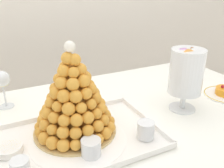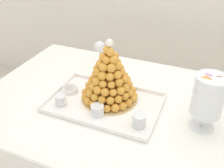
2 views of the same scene
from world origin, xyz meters
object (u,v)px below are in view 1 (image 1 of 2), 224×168
Objects in this scene: dessert_cup_left at (20,168)px; dessert_cup_mid_left at (91,148)px; wine_glass at (2,81)px; croquembouche at (73,99)px; macaron_goblet at (186,72)px; serving_tray at (78,139)px; creme_brulee_ramekin at (9,149)px; dessert_cup_centre at (146,130)px.

dessert_cup_left is 0.85× the size of dessert_cup_mid_left.
wine_glass reaches higher than dessert_cup_mid_left.
wine_glass is (-0.19, 0.31, -0.02)m from croquembouche.
dessert_cup_mid_left is at bearing -2.00° from dessert_cup_left.
macaron_goblet is 0.72m from wine_glass.
dessert_cup_mid_left is (0.00, -0.14, -0.10)m from croquembouche.
serving_tray is 0.21m from dessert_cup_left.
dessert_cup_mid_left is at bearing -165.63° from macaron_goblet.
serving_tray is 0.21m from creme_brulee_ramekin.
croquembouche reaches higher than dessert_cup_left.
serving_tray is 1.69× the size of croquembouche.
dessert_cup_centre is at bearing -34.60° from croquembouche.
wine_glass reaches higher than creme_brulee_ramekin.
croquembouche is 0.17m from dessert_cup_mid_left.
croquembouche is 0.36m from wine_glass.
wine_glass is at bearing 118.09° from serving_tray.
croquembouche reaches higher than creme_brulee_ramekin.
serving_tray is 2.04× the size of macaron_goblet.
dessert_cup_centre reaches higher than creme_brulee_ramekin.
dessert_cup_centre is 0.22× the size of macaron_goblet.
dessert_cup_centre is at bearing -16.11° from creme_brulee_ramekin.
macaron_goblet is (0.64, 0.11, 0.13)m from dessert_cup_left.
croquembouche is at bearing 176.65° from macaron_goblet.
dessert_cup_left is at bearing -146.01° from croquembouche.
croquembouche reaches higher than macaron_goblet.
creme_brulee_ramekin is at bearing -93.45° from wine_glass.
dessert_cup_centre reaches higher than dessert_cup_mid_left.
macaron_goblet is at bearing 2.50° from serving_tray.
dessert_cup_left is (-0.19, -0.09, 0.02)m from serving_tray.
creme_brulee_ramekin is (-0.02, 0.12, -0.01)m from dessert_cup_left.
dessert_cup_centre is 0.30m from macaron_goblet.
croquembouche reaches higher than serving_tray.
dessert_cup_mid_left is at bearing -178.60° from dessert_cup_centre.
dessert_cup_left reaches higher than creme_brulee_ramekin.
dessert_cup_left is 0.20m from dessert_cup_mid_left.
croquembouche is at bearing 82.02° from serving_tray.
macaron_goblet reaches higher than creme_brulee_ramekin.
croquembouche is 5.46× the size of dessert_cup_centre.
dessert_cup_left is at bearing 179.68° from dessert_cup_centre.
serving_tray is 6.43× the size of creme_brulee_ramekin.
dessert_cup_centre is 0.37× the size of wine_glass.
creme_brulee_ramekin is at bearing -175.72° from croquembouche.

